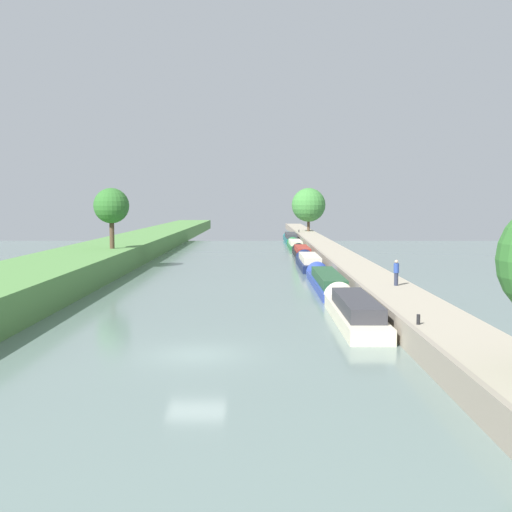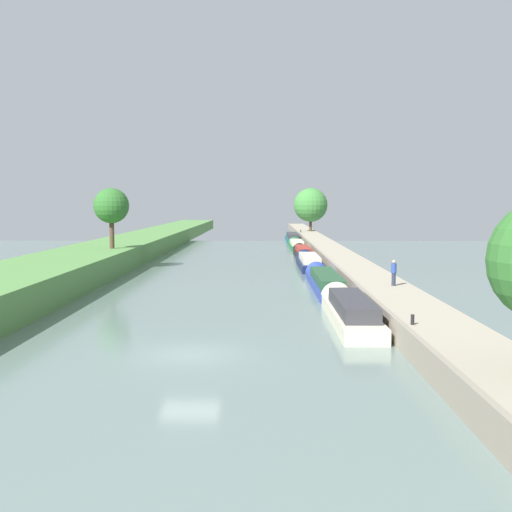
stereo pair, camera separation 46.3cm
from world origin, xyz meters
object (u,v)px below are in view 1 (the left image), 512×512
object	(u,v)px
narrowboat_black	(302,252)
narrowboat_navy	(309,262)
narrowboat_cream	(353,310)
narrowboat_green	(295,244)
person_walking	(396,272)
narrowboat_blue	(326,280)
narrowboat_teal	(290,238)
mooring_bollard_near	(418,319)
mooring_bollard_far	(299,231)

from	to	relation	value
narrowboat_black	narrowboat_navy	bearing A→B (deg)	-90.73
narrowboat_cream	narrowboat_green	size ratio (longest dim) A/B	1.05
narrowboat_navy	person_walking	world-z (taller)	person_walking
narrowboat_green	person_walking	distance (m)	50.74
narrowboat_black	narrowboat_cream	bearing A→B (deg)	-89.95
narrowboat_cream	narrowboat_blue	size ratio (longest dim) A/B	0.81
narrowboat_black	narrowboat_green	bearing A→B (deg)	90.11
narrowboat_green	narrowboat_teal	size ratio (longest dim) A/B	0.79
mooring_bollard_near	narrowboat_teal	bearing A→B (deg)	91.33
narrowboat_green	mooring_bollard_far	world-z (taller)	mooring_bollard_far
narrowboat_navy	narrowboat_teal	bearing A→B (deg)	89.72
narrowboat_green	mooring_bollard_near	distance (m)	63.60
narrowboat_cream	person_walking	size ratio (longest dim) A/B	7.57
narrowboat_teal	mooring_bollard_near	xyz separation A→B (m)	(1.81, -78.02, 0.82)
narrowboat_cream	mooring_bollard_far	distance (m)	77.51
narrowboat_blue	person_walking	size ratio (longest dim) A/B	9.34
narrowboat_navy	narrowboat_teal	world-z (taller)	narrowboat_teal
narrowboat_blue	mooring_bollard_far	size ratio (longest dim) A/B	34.44
narrowboat_green	narrowboat_teal	xyz separation A→B (m)	(0.06, 14.46, 0.13)
mooring_bollard_near	mooring_bollard_far	size ratio (longest dim) A/B	1.00
narrowboat_navy	person_walking	xyz separation A→B (m)	(3.83, -23.15, 1.51)
narrowboat_blue	narrowboat_navy	distance (m)	15.05
narrowboat_blue	narrowboat_teal	world-z (taller)	narrowboat_teal
narrowboat_cream	narrowboat_navy	world-z (taller)	narrowboat_cream
narrowboat_black	narrowboat_teal	xyz separation A→B (m)	(0.03, 28.71, 0.09)
narrowboat_cream	narrowboat_teal	xyz separation A→B (m)	(-0.00, 70.82, -0.02)
narrowboat_cream	mooring_bollard_near	bearing A→B (deg)	-75.87
narrowboat_blue	narrowboat_black	distance (m)	28.23
person_walking	narrowboat_teal	bearing A→B (deg)	93.19
narrowboat_teal	mooring_bollard_near	size ratio (longest dim) A/B	33.58
narrowboat_navy	mooring_bollard_near	distance (m)	36.19
narrowboat_cream	narrowboat_black	bearing A→B (deg)	90.05
person_walking	mooring_bollard_far	world-z (taller)	person_walking
narrowboat_green	person_walking	xyz separation A→B (m)	(3.68, -50.58, 1.60)
narrowboat_teal	narrowboat_green	bearing A→B (deg)	-90.25
narrowboat_cream	person_walking	xyz separation A→B (m)	(3.62, 5.78, 1.45)
person_walking	mooring_bollard_near	distance (m)	13.12
narrowboat_navy	narrowboat_black	distance (m)	13.19
narrowboat_blue	mooring_bollard_near	size ratio (longest dim) A/B	34.44
narrowboat_black	mooring_bollard_near	distance (m)	49.36
narrowboat_black	mooring_bollard_near	size ratio (longest dim) A/B	28.27
narrowboat_black	narrowboat_teal	distance (m)	28.71
narrowboat_cream	narrowboat_black	size ratio (longest dim) A/B	0.99
narrowboat_blue	narrowboat_navy	world-z (taller)	narrowboat_navy
narrowboat_black	narrowboat_teal	world-z (taller)	narrowboat_teal
narrowboat_black	mooring_bollard_far	distance (m)	35.43
person_walking	narrowboat_navy	bearing A→B (deg)	99.39
mooring_bollard_near	narrowboat_cream	bearing A→B (deg)	104.13
narrowboat_cream	narrowboat_navy	distance (m)	28.93
narrowboat_green	narrowboat_blue	bearing A→B (deg)	-89.95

